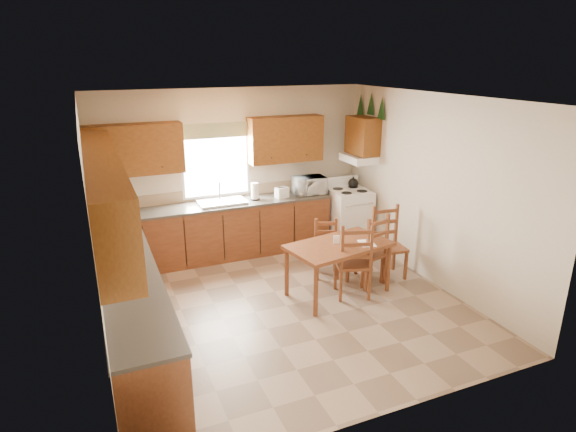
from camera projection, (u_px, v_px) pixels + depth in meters
name	position (u px, v px, depth m)	size (l,w,h in m)	color
floor	(286.00, 306.00, 6.41)	(4.50, 4.50, 0.00)	#89715C
ceiling	(286.00, 98.00, 5.56)	(4.50, 4.50, 0.00)	brown
wall_left	(93.00, 234.00, 5.15)	(4.50, 4.50, 0.00)	beige
wall_right	(432.00, 191.00, 6.82)	(4.50, 4.50, 0.00)	beige
wall_back	(234.00, 171.00, 7.95)	(4.50, 4.50, 0.00)	beige
wall_front	(391.00, 284.00, 4.02)	(4.50, 4.50, 0.00)	beige
lower_cab_back	(219.00, 232.00, 7.84)	(3.75, 0.60, 0.88)	brown
lower_cab_left	(132.00, 310.00, 5.42)	(0.60, 3.60, 0.88)	brown
counter_back	(218.00, 205.00, 7.69)	(3.75, 0.63, 0.04)	#413D37
counter_left	(128.00, 273.00, 5.27)	(0.63, 3.60, 0.04)	#413D37
backsplash	(213.00, 194.00, 7.91)	(3.75, 0.01, 0.18)	#8D7458
upper_cab_back_left	(135.00, 150.00, 7.07)	(1.41, 0.33, 0.75)	brown
upper_cab_back_right	(285.00, 139.00, 7.97)	(1.25, 0.33, 0.75)	brown
upper_cab_left	(105.00, 190.00, 4.92)	(0.33, 3.60, 0.75)	brown
upper_cab_stove	(363.00, 136.00, 8.03)	(0.33, 0.62, 0.62)	brown
range_hood	(359.00, 158.00, 8.13)	(0.44, 0.62, 0.12)	white
window_frame	(216.00, 161.00, 7.75)	(1.13, 0.02, 1.18)	white
window_pane	(216.00, 161.00, 7.75)	(1.05, 0.01, 1.10)	white
window_valance	(215.00, 131.00, 7.57)	(1.19, 0.01, 0.24)	#3B562D
sink_basin	(222.00, 202.00, 7.71)	(0.75, 0.45, 0.04)	silver
pine_decal_a	(382.00, 108.00, 7.64)	(0.22, 0.22, 0.36)	#143613
pine_decal_b	(371.00, 104.00, 7.91)	(0.22, 0.22, 0.36)	#143613
pine_decal_c	(361.00, 104.00, 8.20)	(0.22, 0.22, 0.36)	#143613
stove	(349.00, 218.00, 8.40)	(0.65, 0.67, 0.96)	white
coffeemaker	(119.00, 204.00, 7.12)	(0.18, 0.22, 0.31)	white
paper_towel	(255.00, 191.00, 7.86)	(0.12, 0.12, 0.28)	white
toaster	(282.00, 193.00, 8.00)	(0.21, 0.13, 0.17)	white
microwave	(309.00, 185.00, 8.21)	(0.49, 0.35, 0.29)	white
dining_table	(338.00, 269.00, 6.64)	(1.38, 0.79, 0.74)	brown
chair_near_left	(367.00, 249.00, 6.90)	(0.45, 0.42, 1.06)	brown
chair_near_right	(353.00, 259.00, 6.55)	(0.45, 0.43, 1.08)	brown
chair_far_left	(327.00, 249.00, 7.17)	(0.36, 0.34, 0.85)	brown
chair_far_right	(390.00, 243.00, 7.12)	(0.44, 0.42, 1.06)	brown
table_paper	(367.00, 243.00, 6.55)	(0.20, 0.27, 0.00)	white
table_card	(336.00, 240.00, 6.52)	(0.09, 0.02, 0.11)	white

